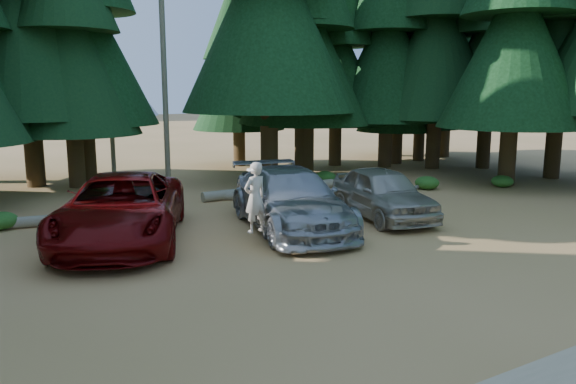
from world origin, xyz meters
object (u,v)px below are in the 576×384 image
red_pickup (122,209)px  log_left (13,223)px  log_mid (273,196)px  log_right (272,190)px  silver_minivan_center (290,200)px  silver_minivan_right (383,193)px  frisbee_player (255,197)px

red_pickup → log_left: (-2.33, 3.03, -0.72)m
log_mid → log_right: 1.07m
log_left → log_mid: size_ratio=1.32×
log_left → silver_minivan_center: bearing=-21.8°
red_pickup → silver_minivan_center: bearing=9.9°
silver_minivan_right → log_mid: bearing=123.1°
frisbee_player → log_mid: bearing=-136.3°
frisbee_player → log_right: 7.12m
silver_minivan_center → log_mid: bearing=79.9°
silver_minivan_right → log_mid: 4.54m
red_pickup → frisbee_player: 3.52m
red_pickup → log_right: red_pickup is taller
silver_minivan_right → silver_minivan_center: bearing=-170.9°
frisbee_player → log_mid: frisbee_player is taller
silver_minivan_right → log_right: bearing=114.5°
red_pickup → silver_minivan_right: (7.69, -1.26, -0.09)m
log_right → log_left: bearing=-175.7°
log_mid → log_left: bearing=-150.4°
red_pickup → frisbee_player: size_ratio=3.50×
silver_minivan_center → frisbee_player: (-1.63, -0.99, 0.40)m
silver_minivan_center → log_mid: silver_minivan_center is taller
silver_minivan_right → log_mid: (-1.56, 4.21, -0.64)m
silver_minivan_center → frisbee_player: 1.95m
red_pickup → silver_minivan_right: red_pickup is taller
silver_minivan_center → silver_minivan_right: bearing=8.5°
log_mid → silver_minivan_center: bearing=-82.3°
red_pickup → log_mid: bearing=48.8°
silver_minivan_right → log_left: 10.92m
red_pickup → silver_minivan_center: 4.60m
frisbee_player → log_mid: size_ratio=0.52×
log_right → frisbee_player: bearing=-123.6°
log_left → silver_minivan_right: bearing=-14.0°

